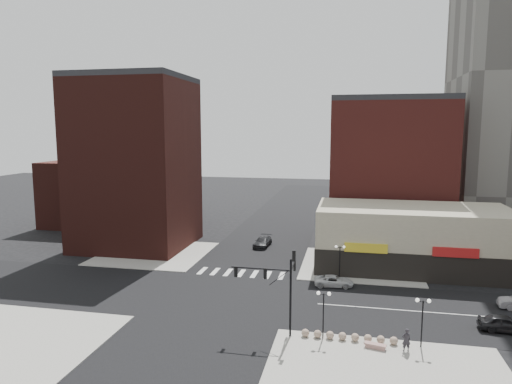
# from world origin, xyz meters

# --- Properties ---
(ground) EXTENTS (240.00, 240.00, 0.00)m
(ground) POSITION_xyz_m (0.00, 0.00, 0.00)
(ground) COLOR black
(ground) RESTS_ON ground
(road_ew) EXTENTS (200.00, 14.00, 0.02)m
(road_ew) POSITION_xyz_m (0.00, 0.00, 0.01)
(road_ew) COLOR black
(road_ew) RESTS_ON ground
(road_ns) EXTENTS (14.00, 200.00, 0.02)m
(road_ns) POSITION_xyz_m (0.00, 0.00, 0.01)
(road_ns) COLOR black
(road_ns) RESTS_ON ground
(sidewalk_nw) EXTENTS (15.00, 15.00, 0.12)m
(sidewalk_nw) POSITION_xyz_m (-14.50, 14.50, 0.06)
(sidewalk_nw) COLOR gray
(sidewalk_nw) RESTS_ON ground
(sidewalk_ne) EXTENTS (15.00, 15.00, 0.12)m
(sidewalk_ne) POSITION_xyz_m (14.50, 14.50, 0.06)
(sidewalk_ne) COLOR gray
(sidewalk_ne) RESTS_ON ground
(sidewalk_se) EXTENTS (18.00, 14.00, 0.12)m
(sidewalk_se) POSITION_xyz_m (16.00, -14.00, 0.06)
(sidewalk_se) COLOR gray
(sidewalk_se) RESTS_ON ground
(sidewalk_sw) EXTENTS (15.00, 15.00, 0.12)m
(sidewalk_sw) POSITION_xyz_m (-14.50, -14.50, 0.06)
(sidewalk_sw) COLOR gray
(sidewalk_sw) RESTS_ON ground
(building_nw) EXTENTS (16.00, 15.00, 25.00)m
(building_nw) POSITION_xyz_m (-19.00, 18.50, 12.50)
(building_nw) COLOR #3C1713
(building_nw) RESTS_ON ground
(building_nw_low) EXTENTS (20.00, 18.00, 12.00)m
(building_nw_low) POSITION_xyz_m (-32.00, 34.00, 6.00)
(building_nw_low) COLOR #3C1713
(building_nw_low) RESTS_ON ground
(building_ne_midrise) EXTENTS (18.00, 15.00, 22.00)m
(building_ne_midrise) POSITION_xyz_m (19.00, 29.50, 11.00)
(building_ne_midrise) COLOR maroon
(building_ne_midrise) RESTS_ON ground
(building_ne_row) EXTENTS (24.20, 12.20, 8.00)m
(building_ne_row) POSITION_xyz_m (21.00, 15.00, 3.30)
(building_ne_row) COLOR #B8AF92
(building_ne_row) RESTS_ON ground
(traffic_signal) EXTENTS (5.59, 3.09, 7.77)m
(traffic_signal) POSITION_xyz_m (7.24, -7.83, 4.96)
(traffic_signal) COLOR black
(traffic_signal) RESTS_ON ground
(street_lamp_se_a) EXTENTS (1.22, 0.32, 4.16)m
(street_lamp_se_a) POSITION_xyz_m (11.00, -8.00, 3.29)
(street_lamp_se_a) COLOR black
(street_lamp_se_a) RESTS_ON sidewalk_se
(street_lamp_se_b) EXTENTS (1.22, 0.32, 4.16)m
(street_lamp_se_b) POSITION_xyz_m (19.00, -8.00, 3.29)
(street_lamp_se_b) COLOR black
(street_lamp_se_b) RESTS_ON sidewalk_se
(street_lamp_ne) EXTENTS (1.22, 0.32, 4.16)m
(street_lamp_ne) POSITION_xyz_m (12.00, 8.00, 3.29)
(street_lamp_ne) COLOR black
(street_lamp_ne) RESTS_ON sidewalk_ne
(bollard_row) EXTENTS (8.02, 0.67, 0.67)m
(bollard_row) POSITION_xyz_m (13.17, -8.00, 0.46)
(bollard_row) COLOR gray
(bollard_row) RESTS_ON sidewalk_se
(white_suv) EXTENTS (4.63, 2.45, 1.24)m
(white_suv) POSITION_xyz_m (11.43, 5.77, 0.62)
(white_suv) COLOR silver
(white_suv) RESTS_ON ground
(dark_sedan_east) EXTENTS (4.58, 2.16, 1.51)m
(dark_sedan_east) POSITION_xyz_m (26.77, -3.19, 0.76)
(dark_sedan_east) COLOR black
(dark_sedan_east) RESTS_ON ground
(dark_sedan_north) EXTENTS (2.45, 5.27, 1.49)m
(dark_sedan_north) POSITION_xyz_m (0.05, 21.65, 0.74)
(dark_sedan_north) COLOR black
(dark_sedan_north) RESTS_ON ground
(pedestrian) EXTENTS (0.80, 0.62, 1.93)m
(pedestrian) POSITION_xyz_m (17.70, -9.01, 1.09)
(pedestrian) COLOR #27242A
(pedestrian) RESTS_ON sidewalk_se
(stone_bench) EXTENTS (1.83, 0.93, 0.41)m
(stone_bench) POSITION_xyz_m (15.31, -9.00, 0.34)
(stone_bench) COLOR #A1776F
(stone_bench) RESTS_ON sidewalk_se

